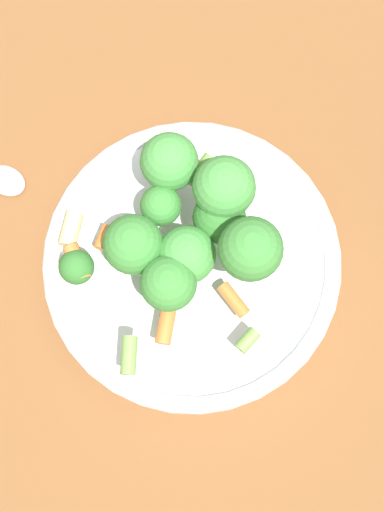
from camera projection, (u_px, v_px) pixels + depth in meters
The scene contains 3 objects.
ground_plane at pixel (192, 272), 0.61m from camera, with size 3.00×3.00×0.00m, color brown.
bowl at pixel (192, 265), 0.59m from camera, with size 0.24×0.24×0.05m.
pasta_salad at pixel (187, 229), 0.52m from camera, with size 0.18×0.18×0.10m.
Camera 1 is at (-0.11, -0.07, 0.60)m, focal length 50.00 mm.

